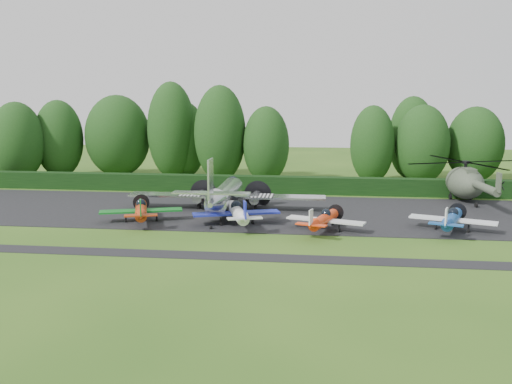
# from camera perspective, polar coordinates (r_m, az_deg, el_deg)

# --- Properties ---
(ground) EXTENTS (160.00, 160.00, 0.00)m
(ground) POSITION_cam_1_polar(r_m,az_deg,el_deg) (46.76, 1.29, -4.53)
(ground) COLOR #2A5016
(ground) RESTS_ON ground
(apron) EXTENTS (70.00, 18.00, 0.01)m
(apron) POSITION_cam_1_polar(r_m,az_deg,el_deg) (56.47, 2.32, -2.03)
(apron) COLOR black
(apron) RESTS_ON ground
(taxiway_verge) EXTENTS (70.00, 2.00, 0.00)m
(taxiway_verge) POSITION_cam_1_polar(r_m,az_deg,el_deg) (41.01, 0.43, -6.59)
(taxiway_verge) COLOR black
(taxiway_verge) RESTS_ON ground
(hedgerow) EXTENTS (90.00, 1.60, 2.00)m
(hedgerow) POSITION_cam_1_polar(r_m,az_deg,el_deg) (67.24, 3.10, -0.13)
(hedgerow) COLOR black
(hedgerow) RESTS_ON ground
(transport_plane) EXTENTS (19.79, 15.18, 6.34)m
(transport_plane) POSITION_cam_1_polar(r_m,az_deg,el_deg) (56.11, -3.17, -0.28)
(transport_plane) COLOR silver
(transport_plane) RESTS_ON ground
(light_plane_red) EXTENTS (7.44, 7.82, 2.86)m
(light_plane_red) POSITION_cam_1_polar(r_m,az_deg,el_deg) (52.69, -11.41, -1.76)
(light_plane_red) COLOR #A4300F
(light_plane_red) RESTS_ON ground
(light_plane_white) EXTENTS (7.77, 8.17, 2.98)m
(light_plane_white) POSITION_cam_1_polar(r_m,az_deg,el_deg) (50.43, -1.87, -2.03)
(light_plane_white) COLOR silver
(light_plane_white) RESTS_ON ground
(light_plane_orange) EXTENTS (6.75, 7.10, 2.60)m
(light_plane_orange) POSITION_cam_1_polar(r_m,az_deg,el_deg) (48.59, 6.80, -2.74)
(light_plane_orange) COLOR red
(light_plane_orange) RESTS_ON ground
(light_plane_blue) EXTENTS (7.17, 7.53, 2.75)m
(light_plane_blue) POSITION_cam_1_polar(r_m,az_deg,el_deg) (50.95, 19.00, -2.55)
(light_plane_blue) COLOR #184993
(light_plane_blue) RESTS_ON ground
(helicopter) EXTENTS (13.75, 16.10, 4.43)m
(helicopter) POSITION_cam_1_polar(r_m,az_deg,el_deg) (65.67, 20.17, 1.15)
(helicopter) COLOR #3C4535
(helicopter) RESTS_ON ground
(tree_0) EXTENTS (9.04, 9.04, 11.45)m
(tree_0) POSITION_cam_1_polar(r_m,az_deg,el_deg) (82.72, -13.67, 5.47)
(tree_0) COLOR black
(tree_0) RESTS_ON ground
(tree_1) EXTENTS (6.89, 6.89, 10.25)m
(tree_1) POSITION_cam_1_polar(r_m,az_deg,el_deg) (76.69, 16.30, 4.57)
(tree_1) COLOR black
(tree_1) RESTS_ON ground
(tree_2) EXTENTS (5.73, 5.73, 10.14)m
(tree_2) POSITION_cam_1_polar(r_m,az_deg,el_deg) (75.84, 11.56, 4.67)
(tree_2) COLOR black
(tree_2) RESTS_ON ground
(tree_3) EXTENTS (7.05, 7.05, 10.57)m
(tree_3) POSITION_cam_1_polar(r_m,az_deg,el_deg) (82.83, -22.77, 4.68)
(tree_3) COLOR black
(tree_3) RESTS_ON ground
(tree_4) EXTENTS (6.04, 6.04, 10.02)m
(tree_4) POSITION_cam_1_polar(r_m,az_deg,el_deg) (74.46, 1.01, 4.73)
(tree_4) COLOR black
(tree_4) RESTS_ON ground
(tree_7) EXTENTS (7.40, 7.40, 9.97)m
(tree_7) POSITION_cam_1_polar(r_m,az_deg,el_deg) (80.34, 21.04, 4.44)
(tree_7) COLOR black
(tree_7) RESTS_ON ground
(tree_8) EXTENTS (6.64, 6.64, 10.77)m
(tree_8) POSITION_cam_1_polar(r_m,az_deg,el_deg) (84.30, -19.11, 5.04)
(tree_8) COLOR black
(tree_8) RESTS_ON ground
(tree_9) EXTENTS (6.04, 6.04, 10.52)m
(tree_9) POSITION_cam_1_polar(r_m,az_deg,el_deg) (80.46, -7.10, 5.22)
(tree_9) COLOR black
(tree_9) RESTS_ON ground
(tree_10) EXTENTS (6.86, 6.86, 12.73)m
(tree_10) POSITION_cam_1_polar(r_m,az_deg,el_deg) (75.81, -3.61, 5.83)
(tree_10) COLOR black
(tree_10) RESTS_ON ground
(tree_11) EXTENTS (6.62, 6.62, 13.25)m
(tree_11) POSITION_cam_1_polar(r_m,az_deg,el_deg) (79.52, -8.44, 6.12)
(tree_11) COLOR black
(tree_11) RESTS_ON ground
(tree_12) EXTENTS (6.32, 6.32, 11.29)m
(tree_12) POSITION_cam_1_polar(r_m,az_deg,el_deg) (80.66, 15.33, 5.23)
(tree_12) COLOR black
(tree_12) RESTS_ON ground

